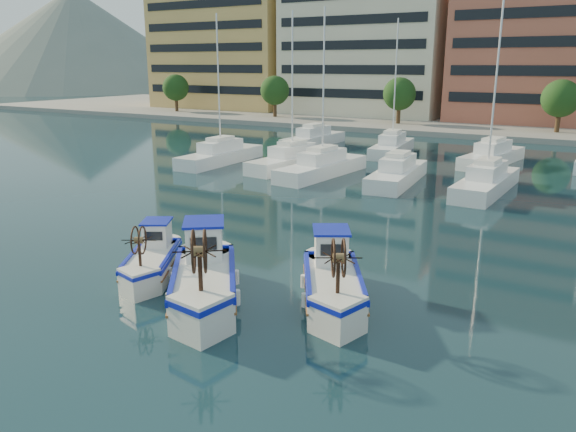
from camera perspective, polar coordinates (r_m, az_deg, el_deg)
The scene contains 6 objects.
ground at distance 18.86m, azimuth -4.48°, elevation -9.35°, with size 300.00×300.00×0.00m, color #1A3A44.
hill_west at distance 194.71m, azimuth -20.32°, elevation 12.04°, with size 180.00×180.00×60.00m, color slate.
yacht_marina at distance 44.55m, azimuth 12.59°, elevation 5.45°, with size 38.77×22.82×11.50m.
fishing_boat_a at distance 21.99m, azimuth -13.58°, elevation -4.21°, with size 3.23×4.00×2.43m.
fishing_boat_b at distance 19.24m, azimuth -8.51°, elevation -6.13°, with size 4.57×5.13×3.18m.
fishing_boat_c at distance 19.05m, azimuth 4.56°, elevation -6.50°, with size 3.82×4.73×2.87m.
Camera 1 is at (9.94, -13.98, 7.84)m, focal length 35.00 mm.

